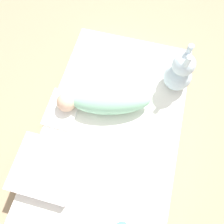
% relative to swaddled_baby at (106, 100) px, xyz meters
% --- Properties ---
extents(ground_plane, '(12.00, 12.00, 0.00)m').
position_rel_swaddled_baby_xyz_m(ground_plane, '(0.12, 0.07, -0.24)').
color(ground_plane, '#9E8466').
extents(bed_mattress, '(1.38, 0.83, 0.16)m').
position_rel_swaddled_baby_xyz_m(bed_mattress, '(0.12, 0.07, -0.16)').
color(bed_mattress, white).
rests_on(bed_mattress, ground_plane).
extents(burp_cloth, '(0.26, 0.19, 0.02)m').
position_rel_swaddled_baby_xyz_m(burp_cloth, '(0.10, -0.26, -0.07)').
color(burp_cloth, white).
rests_on(burp_cloth, bed_mattress).
extents(swaddled_baby, '(0.31, 0.58, 0.16)m').
position_rel_swaddled_baby_xyz_m(swaddled_baby, '(0.00, 0.00, 0.00)').
color(swaddled_baby, '#99D6B2').
rests_on(swaddled_baby, bed_mattress).
extents(pillow, '(0.33, 0.34, 0.08)m').
position_rel_swaddled_baby_xyz_m(pillow, '(0.47, -0.23, -0.04)').
color(pillow, white).
rests_on(pillow, bed_mattress).
extents(bunny_plush, '(0.18, 0.18, 0.34)m').
position_rel_swaddled_baby_xyz_m(bunny_plush, '(-0.27, 0.39, 0.05)').
color(bunny_plush, silver).
rests_on(bunny_plush, bed_mattress).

